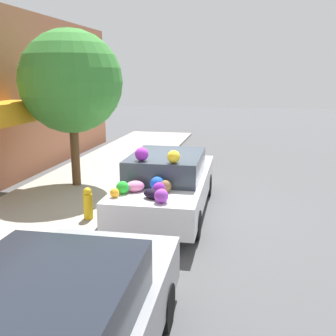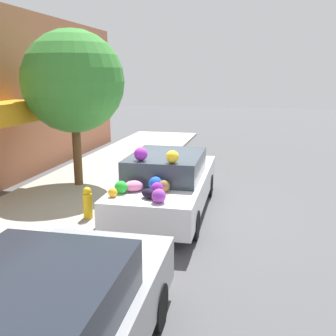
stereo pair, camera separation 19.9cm
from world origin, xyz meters
name	(u,v)px [view 1 (the left image)]	position (x,y,z in m)	size (l,w,h in m)	color
ground_plane	(165,212)	(0.00, 0.00, 0.00)	(60.00, 60.00, 0.00)	#4C4C4F
sidewalk_curb	(59,202)	(0.00, 2.70, 0.05)	(24.00, 3.20, 0.10)	#9E998E
street_tree	(71,82)	(1.41, 2.86, 2.96)	(2.75, 2.75, 4.24)	brown
fire_hydrant	(88,203)	(-1.05, 1.47, 0.45)	(0.20, 0.20, 0.70)	gold
art_car	(167,182)	(-0.07, -0.07, 0.74)	(4.64, 1.88, 1.70)	silver
parked_car_plain	(53,336)	(-5.61, -0.10, 0.73)	(4.18, 1.93, 1.43)	gray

